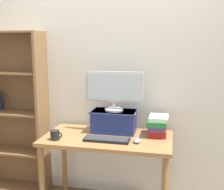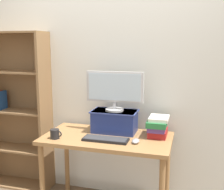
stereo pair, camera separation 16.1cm
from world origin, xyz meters
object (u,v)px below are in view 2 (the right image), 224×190
object	(u,v)px
riser_box	(115,121)
computer_mouse	(136,141)
bookshelf_unit	(12,109)
coffee_mug	(55,134)
computer_monitor	(115,89)
keyboard	(106,139)
book_stack	(158,126)
desk	(107,146)

from	to	relation	value
riser_box	computer_mouse	bearing A→B (deg)	-44.45
bookshelf_unit	computer_mouse	size ratio (longest dim) A/B	16.92
coffee_mug	riser_box	bearing A→B (deg)	35.80
bookshelf_unit	computer_monitor	world-z (taller)	bookshelf_unit
keyboard	book_stack	bearing A→B (deg)	30.36
bookshelf_unit	keyboard	bearing A→B (deg)	-16.63
desk	coffee_mug	bearing A→B (deg)	-157.32
bookshelf_unit	computer_monitor	distance (m)	1.28
riser_box	computer_mouse	world-z (taller)	riser_box
desk	computer_mouse	world-z (taller)	computer_mouse
desk	book_stack	bearing A→B (deg)	17.29
riser_box	keyboard	xyz separation A→B (m)	(-0.01, -0.27, -0.10)
computer_mouse	desk	bearing A→B (deg)	160.99
bookshelf_unit	desk	bearing A→B (deg)	-11.90
keyboard	book_stack	xyz separation A→B (m)	(0.43, 0.25, 0.08)
computer_mouse	book_stack	bearing A→B (deg)	56.33
computer_monitor	book_stack	bearing A→B (deg)	-1.82
book_stack	coffee_mug	distance (m)	0.96
computer_monitor	computer_mouse	bearing A→B (deg)	-44.28
coffee_mug	keyboard	bearing A→B (deg)	8.89
book_stack	coffee_mug	size ratio (longest dim) A/B	2.41
bookshelf_unit	book_stack	distance (m)	1.67
bookshelf_unit	riser_box	world-z (taller)	bookshelf_unit
keyboard	computer_mouse	world-z (taller)	computer_mouse
desk	computer_monitor	world-z (taller)	computer_monitor
bookshelf_unit	computer_mouse	xyz separation A→B (m)	(1.50, -0.36, -0.11)
computer_monitor	coffee_mug	world-z (taller)	computer_monitor
computer_monitor	coffee_mug	size ratio (longest dim) A/B	5.00
computer_mouse	book_stack	distance (m)	0.30
riser_box	book_stack	xyz separation A→B (m)	(0.43, -0.02, -0.02)
desk	coffee_mug	distance (m)	0.50
coffee_mug	book_stack	bearing A→B (deg)	20.00
desk	riser_box	bearing A→B (deg)	78.95
desk	riser_box	distance (m)	0.27
desk	coffee_mug	world-z (taller)	coffee_mug
bookshelf_unit	computer_monitor	size ratio (longest dim) A/B	3.13
computer_mouse	coffee_mug	world-z (taller)	coffee_mug
bookshelf_unit	computer_mouse	bearing A→B (deg)	-13.32
keyboard	bookshelf_unit	bearing A→B (deg)	163.37
book_stack	coffee_mug	bearing A→B (deg)	-160.00
computer_monitor	coffee_mug	bearing A→B (deg)	-144.32
keyboard	computer_mouse	size ratio (longest dim) A/B	3.96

